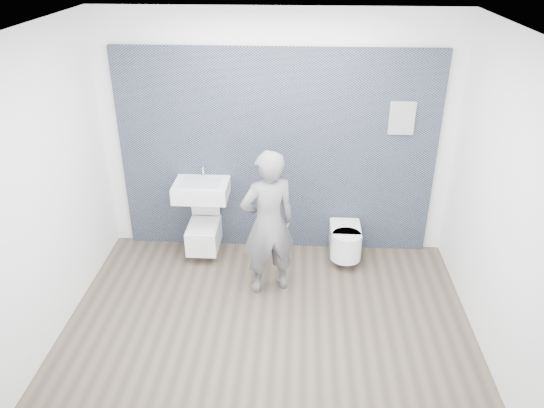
# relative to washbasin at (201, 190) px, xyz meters

# --- Properties ---
(ground) EXTENTS (4.00, 4.00, 0.00)m
(ground) POSITION_rel_washbasin_xyz_m (0.84, -1.21, -0.85)
(ground) COLOR brown
(ground) RESTS_ON ground
(room_shell) EXTENTS (4.00, 4.00, 4.00)m
(room_shell) POSITION_rel_washbasin_xyz_m (0.84, -1.21, 0.89)
(room_shell) COLOR white
(room_shell) RESTS_ON ground
(tile_wall) EXTENTS (3.60, 0.06, 2.40)m
(tile_wall) POSITION_rel_washbasin_xyz_m (0.84, 0.26, -0.85)
(tile_wall) COLOR black
(tile_wall) RESTS_ON ground
(washbasin) EXTENTS (0.61, 0.46, 0.46)m
(washbasin) POSITION_rel_washbasin_xyz_m (0.00, 0.00, 0.00)
(washbasin) COLOR white
(washbasin) RESTS_ON ground
(toilet_square) EXTENTS (0.35, 0.51, 0.69)m
(toilet_square) POSITION_rel_washbasin_xyz_m (0.00, -0.02, -0.57)
(toilet_square) COLOR white
(toilet_square) RESTS_ON ground
(toilet_rounded) EXTENTS (0.35, 0.60, 0.32)m
(toilet_rounded) POSITION_rel_washbasin_xyz_m (1.67, -0.07, -0.58)
(toilet_rounded) COLOR white
(toilet_rounded) RESTS_ON ground
(info_placard) EXTENTS (0.28, 0.03, 0.37)m
(info_placard) POSITION_rel_washbasin_xyz_m (2.21, 0.22, -0.85)
(info_placard) COLOR silver
(info_placard) RESTS_ON ground
(visitor) EXTENTS (0.69, 0.58, 1.60)m
(visitor) POSITION_rel_washbasin_xyz_m (0.81, -0.66, -0.05)
(visitor) COLOR #5B5B5F
(visitor) RESTS_ON ground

